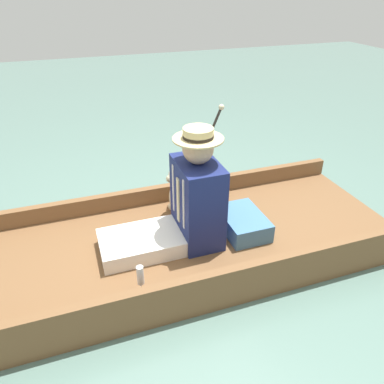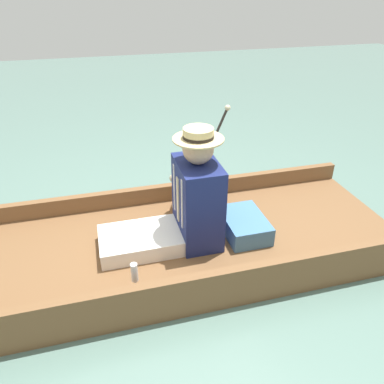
{
  "view_description": "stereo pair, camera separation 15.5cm",
  "coord_description": "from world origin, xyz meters",
  "px_view_note": "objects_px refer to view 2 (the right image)",
  "views": [
    {
      "loc": [
        -2.01,
        0.62,
        1.74
      ],
      "look_at": [
        -0.03,
        -0.07,
        0.53
      ],
      "focal_mm": 35.0,
      "sensor_mm": 36.0,
      "label": 1
    },
    {
      "loc": [
        -2.06,
        0.47,
        1.74
      ],
      "look_at": [
        -0.03,
        -0.07,
        0.53
      ],
      "focal_mm": 35.0,
      "sensor_mm": 36.0,
      "label": 2
    }
  ],
  "objects_px": {
    "seated_person": "(184,205)",
    "wine_glass": "(135,274)",
    "walking_cane": "(210,147)",
    "teddy_bear": "(181,191)"
  },
  "relations": [
    {
      "from": "seated_person",
      "to": "teddy_bear",
      "type": "distance_m",
      "value": 0.37
    },
    {
      "from": "wine_glass",
      "to": "walking_cane",
      "type": "bearing_deg",
      "value": -39.39
    },
    {
      "from": "seated_person",
      "to": "walking_cane",
      "type": "xyz_separation_m",
      "value": [
        0.5,
        -0.33,
        0.17
      ]
    },
    {
      "from": "seated_person",
      "to": "wine_glass",
      "type": "distance_m",
      "value": 0.57
    },
    {
      "from": "seated_person",
      "to": "walking_cane",
      "type": "height_order",
      "value": "seated_person"
    },
    {
      "from": "walking_cane",
      "to": "wine_glass",
      "type": "bearing_deg",
      "value": 140.61
    },
    {
      "from": "wine_glass",
      "to": "walking_cane",
      "type": "xyz_separation_m",
      "value": [
        0.88,
        -0.72,
        0.35
      ]
    },
    {
      "from": "seated_person",
      "to": "teddy_bear",
      "type": "height_order",
      "value": "seated_person"
    },
    {
      "from": "teddy_bear",
      "to": "wine_glass",
      "type": "height_order",
      "value": "teddy_bear"
    },
    {
      "from": "seated_person",
      "to": "teddy_bear",
      "type": "bearing_deg",
      "value": -4.04
    }
  ]
}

